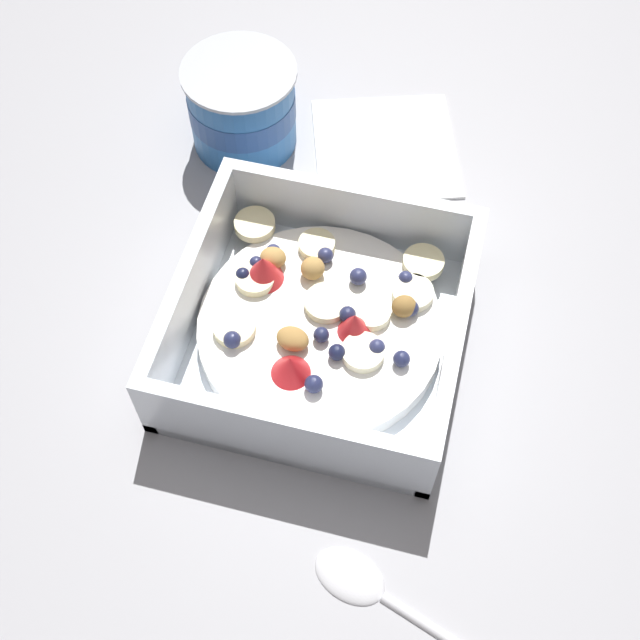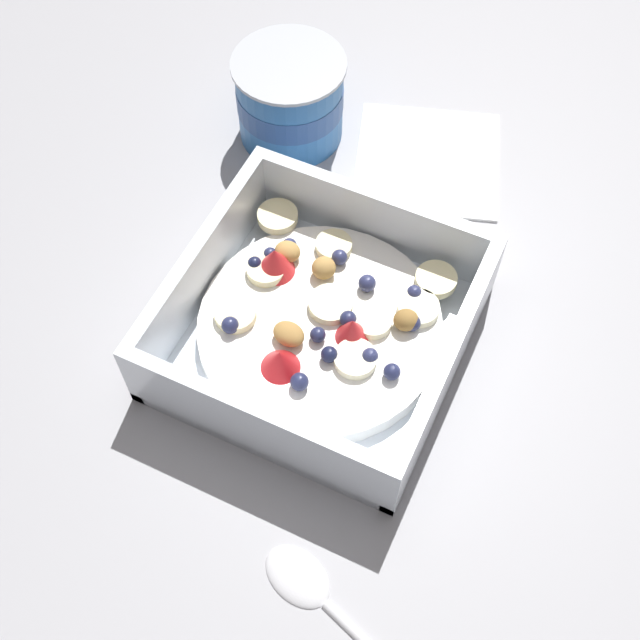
% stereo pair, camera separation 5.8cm
% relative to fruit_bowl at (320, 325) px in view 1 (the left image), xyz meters
% --- Properties ---
extents(ground_plane, '(2.40, 2.40, 0.00)m').
position_rel_fruit_bowl_xyz_m(ground_plane, '(-0.01, -0.02, -0.02)').
color(ground_plane, '#9E9EA3').
extents(fruit_bowl, '(0.20, 0.20, 0.07)m').
position_rel_fruit_bowl_xyz_m(fruit_bowl, '(0.00, 0.00, 0.00)').
color(fruit_bowl, white).
rests_on(fruit_bowl, ground).
extents(spoon, '(0.07, 0.17, 0.01)m').
position_rel_fruit_bowl_xyz_m(spoon, '(-0.17, -0.09, -0.02)').
color(spoon, silver).
rests_on(spoon, ground).
extents(yogurt_cup, '(0.09, 0.09, 0.08)m').
position_rel_fruit_bowl_xyz_m(yogurt_cup, '(0.18, 0.11, 0.02)').
color(yogurt_cup, '#3370B7').
rests_on(yogurt_cup, ground).
extents(folded_napkin, '(0.15, 0.15, 0.01)m').
position_rel_fruit_bowl_xyz_m(folded_napkin, '(0.20, -0.01, -0.02)').
color(folded_napkin, white).
rests_on(folded_napkin, ground).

